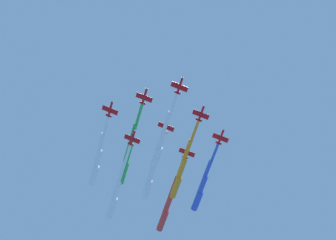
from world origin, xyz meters
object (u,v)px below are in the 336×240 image
object	(u,v)px
jet_port_inner	(181,169)
jet_port_mid	(151,174)
jet_starboard_inner	(128,154)
jet_starboard_outer	(168,204)
jet_port_outer	(98,159)
jet_trail_port	(116,191)
jet_lead	(162,140)
jet_starboard_mid	(203,185)

from	to	relation	value
jet_port_inner	jet_port_mid	xyz separation A→B (m)	(-3.77, 15.63, 0.26)
jet_starboard_inner	jet_port_mid	bearing A→B (deg)	-24.76
jet_starboard_inner	jet_starboard_outer	xyz separation A→B (m)	(36.42, -6.71, -2.62)
jet_port_outer	jet_port_mid	bearing A→B (deg)	-50.90
jet_starboard_inner	jet_starboard_outer	distance (m)	37.13
jet_starboard_inner	jet_port_inner	bearing A→B (deg)	-50.65
jet_port_mid	jet_trail_port	distance (m)	22.10
jet_port_inner	jet_port_outer	xyz separation A→B (m)	(-22.07, 38.16, 2.81)
jet_port_inner	jet_port_outer	distance (m)	44.17
jet_port_inner	jet_starboard_outer	xyz separation A→B (m)	(18.10, 15.63, 0.04)
jet_lead	jet_port_outer	world-z (taller)	jet_port_outer
jet_starboard_outer	jet_trail_port	size ratio (longest dim) A/B	1.02
jet_lead	jet_port_inner	distance (m)	20.87
jet_port_inner	jet_starboard_inner	bearing A→B (deg)	129.35
jet_lead	jet_trail_port	bearing A→B (deg)	61.17
jet_lead	jet_port_mid	xyz separation A→B (m)	(17.01, 13.72, 0.33)
jet_port_mid	jet_port_inner	bearing A→B (deg)	-76.45
jet_port_inner	jet_port_outer	world-z (taller)	jet_port_outer
jet_port_inner	jet_starboard_inner	size ratio (longest dim) A/B	0.99
jet_starboard_inner	jet_port_mid	size ratio (longest dim) A/B	1.13
jet_port_mid	jet_trail_port	size ratio (longest dim) A/B	0.90
jet_port_mid	jet_trail_port	xyz separation A→B (m)	(2.62, 21.94, -0.07)
jet_starboard_inner	jet_port_mid	world-z (taller)	jet_starboard_inner
jet_lead	jet_port_outer	size ratio (longest dim) A/B	1.01
jet_port_inner	jet_starboard_outer	bearing A→B (deg)	40.82
jet_port_inner	jet_port_outer	bearing A→B (deg)	120.05
jet_lead	jet_port_mid	distance (m)	21.86
jet_starboard_mid	jet_starboard_outer	distance (m)	21.55
jet_port_mid	jet_trail_port	world-z (taller)	jet_port_mid
jet_port_outer	jet_starboard_outer	bearing A→B (deg)	-29.28
jet_port_outer	jet_starboard_outer	size ratio (longest dim) A/B	0.89
jet_starboard_inner	jet_port_outer	size ratio (longest dim) A/B	1.12
jet_starboard_mid	jet_port_outer	bearing A→B (deg)	130.99
jet_port_mid	jet_starboard_mid	xyz separation A→B (m)	(19.76, -21.28, 2.49)
jet_starboard_outer	jet_trail_port	distance (m)	29.19
jet_port_outer	jet_trail_port	world-z (taller)	jet_port_outer
jet_port_mid	jet_port_outer	world-z (taller)	jet_port_outer
jet_port_inner	jet_starboard_outer	distance (m)	23.92
jet_lead	jet_port_outer	bearing A→B (deg)	92.04
jet_port_inner	jet_trail_port	bearing A→B (deg)	91.76
jet_port_mid	jet_starboard_outer	size ratio (longest dim) A/B	0.88
jet_port_inner	jet_starboard_inner	world-z (taller)	jet_starboard_inner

